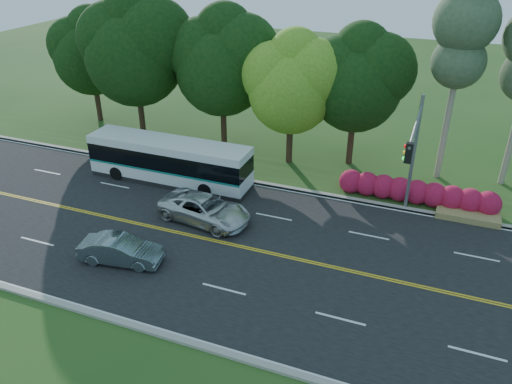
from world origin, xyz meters
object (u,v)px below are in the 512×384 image
(traffic_signal, at_px, (413,148))
(transit_bus, at_px, (169,162))
(sedan, at_px, (121,250))
(suv, at_px, (205,209))

(traffic_signal, bearing_deg, transit_bus, -179.88)
(sedan, relative_size, suv, 0.77)
(traffic_signal, height_order, suv, traffic_signal)
(transit_bus, bearing_deg, suv, -40.11)
(traffic_signal, height_order, transit_bus, traffic_signal)
(traffic_signal, height_order, sedan, traffic_signal)
(traffic_signal, distance_m, suv, 11.83)
(transit_bus, relative_size, sedan, 2.62)
(sedan, bearing_deg, transit_bus, 4.61)
(suv, bearing_deg, transit_bus, 57.83)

